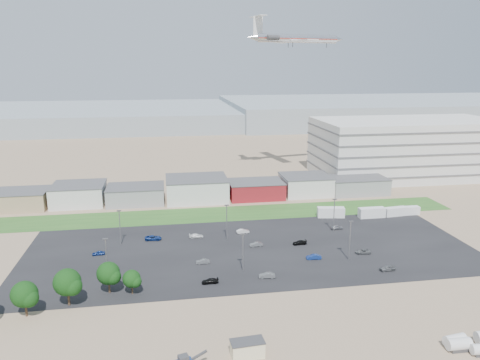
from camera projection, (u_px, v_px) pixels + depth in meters
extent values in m
plane|color=#8E755A|center=(246.00, 284.00, 106.40)|extent=(700.00, 700.00, 0.00)
cube|color=black|center=(251.00, 249.00, 126.35)|extent=(120.00, 50.00, 0.01)
cube|color=#295A22|center=(219.00, 214.00, 156.21)|extent=(160.00, 16.00, 0.02)
cube|color=silver|center=(407.00, 148.00, 208.53)|extent=(80.00, 40.00, 25.00)
imported|color=#595B5E|center=(363.00, 251.00, 123.53)|extent=(4.16, 2.20, 1.11)
imported|color=navy|center=(314.00, 257.00, 119.90)|extent=(3.92, 1.59, 1.26)
imported|color=#595B5E|center=(388.00, 268.00, 113.21)|extent=(3.93, 1.71, 1.32)
imported|color=black|center=(210.00, 281.00, 106.68)|extent=(3.90, 1.63, 1.12)
imported|color=#595B5E|center=(203.00, 261.00, 117.28)|extent=(3.42, 1.30, 1.11)
imported|color=navy|center=(98.00, 253.00, 122.55)|extent=(3.33, 1.58, 1.10)
imported|color=silver|center=(196.00, 236.00, 134.71)|extent=(4.21, 2.00, 1.18)
imported|color=#595B5E|center=(256.00, 244.00, 128.36)|extent=(3.63, 1.45, 1.18)
imported|color=#A5A5AA|center=(337.00, 227.00, 141.65)|extent=(3.71, 1.56, 1.25)
imported|color=navy|center=(153.00, 238.00, 132.99)|extent=(4.83, 2.50, 1.30)
imported|color=silver|center=(243.00, 231.00, 138.47)|extent=(3.84, 1.74, 1.22)
imported|color=black|center=(300.00, 243.00, 129.71)|extent=(4.01, 1.77, 1.14)
imported|color=#595B5E|center=(267.00, 275.00, 109.39)|extent=(3.98, 1.84, 1.26)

